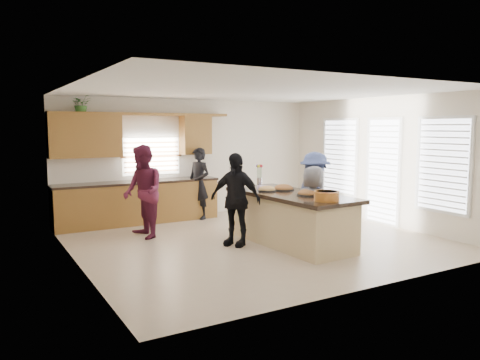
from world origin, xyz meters
TOP-DOWN VIEW (x-y plane):
  - floor at (0.00, 0.00)m, footprint 6.50×6.50m
  - room_shell at (0.00, 0.00)m, footprint 6.52×6.02m
  - back_cabinetry at (-1.47, 2.73)m, footprint 4.08×0.66m
  - right_wall_glazing at (3.22, -0.13)m, footprint 0.06×4.00m
  - island at (0.41, -0.54)m, footprint 1.27×2.75m
  - platter_front at (0.51, -0.92)m, footprint 0.41×0.41m
  - platter_mid at (0.52, -0.14)m, footprint 0.41×0.41m
  - platter_back at (0.17, -0.10)m, footprint 0.36×0.36m
  - salad_bowl at (0.37, -1.57)m, footprint 0.41×0.41m
  - clear_cup at (0.68, -1.42)m, footprint 0.08×0.08m
  - plate_stack at (0.29, 0.22)m, footprint 0.23×0.23m
  - flower_vase at (0.40, 0.52)m, footprint 0.14×0.14m
  - potted_plant at (-2.55, 2.82)m, footprint 0.45×0.40m
  - woman_left_back at (-0.03, 2.48)m, footprint 0.60×0.72m
  - woman_left_mid at (-1.77, 1.28)m, footprint 0.72×0.91m
  - woman_left_front at (-0.51, -0.09)m, footprint 0.89×1.05m
  - woman_right_back at (1.21, -0.23)m, footprint 0.84×1.18m
  - woman_right_front at (0.62, -0.92)m, footprint 0.74×0.85m

SIDE VIEW (x-z plane):
  - floor at x=0.00m, z-range 0.00..0.00m
  - island at x=0.41m, z-range -0.02..0.93m
  - woman_right_front at x=0.62m, z-range 0.00..1.47m
  - woman_right_back at x=1.21m, z-range 0.00..1.66m
  - woman_left_back at x=-0.03m, z-range 0.00..1.67m
  - woman_left_front at x=-0.51m, z-range 0.00..1.69m
  - woman_left_mid at x=-1.77m, z-range 0.00..1.81m
  - back_cabinetry at x=-1.47m, z-range -0.32..2.14m
  - platter_back at x=0.17m, z-range 0.90..1.05m
  - platter_mid at x=0.52m, z-range 0.89..1.06m
  - platter_front at x=0.51m, z-range 0.89..1.06m
  - plate_stack at x=0.29m, z-range 0.95..1.01m
  - clear_cup at x=0.68m, z-range 0.95..1.05m
  - salad_bowl at x=0.37m, z-range 0.96..1.12m
  - flower_vase at x=0.40m, z-range 0.98..1.43m
  - right_wall_glazing at x=3.22m, z-range 0.22..2.47m
  - room_shell at x=0.00m, z-range 0.50..3.31m
  - potted_plant at x=-2.55m, z-range 2.40..2.84m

